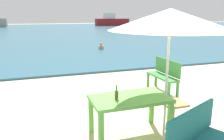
# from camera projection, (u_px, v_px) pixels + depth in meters

# --- Properties ---
(ground_plane) EXTENTS (120.00, 120.00, 0.00)m
(ground_plane) POSITION_uv_depth(u_px,v_px,m) (191.00, 133.00, 4.34)
(ground_plane) COLOR beige
(sea_water) EXTENTS (120.00, 50.00, 0.08)m
(sea_water) POSITION_uv_depth(u_px,v_px,m) (54.00, 31.00, 31.94)
(sea_water) COLOR #2D6075
(sea_water) RESTS_ON ground_plane
(picnic_table_green) EXTENTS (1.40, 0.80, 0.76)m
(picnic_table_green) POSITION_uv_depth(u_px,v_px,m) (130.00, 103.00, 4.11)
(picnic_table_green) COLOR #60B24C
(picnic_table_green) RESTS_ON ground_plane
(beer_bottle_amber) EXTENTS (0.07, 0.07, 0.26)m
(beer_bottle_amber) POSITION_uv_depth(u_px,v_px,m) (117.00, 94.00, 3.96)
(beer_bottle_amber) COLOR #2D662D
(beer_bottle_amber) RESTS_ON picnic_table_green
(patio_umbrella) EXTENTS (2.10, 2.10, 2.30)m
(patio_umbrella) POSITION_uv_depth(u_px,v_px,m) (170.00, 20.00, 3.79)
(patio_umbrella) COLOR silver
(patio_umbrella) RESTS_ON ground_plane
(side_table_wood) EXTENTS (0.44, 0.44, 0.54)m
(side_table_wood) POSITION_uv_depth(u_px,v_px,m) (173.00, 111.00, 4.48)
(side_table_wood) COLOR #9E7A51
(side_table_wood) RESTS_ON ground_plane
(bench_teal_center) EXTENTS (1.24, 0.82, 0.95)m
(bench_teal_center) POSITION_uv_depth(u_px,v_px,m) (197.00, 139.00, 3.13)
(bench_teal_center) COLOR #196066
(bench_teal_center) RESTS_ON ground_plane
(bench_green_left) EXTENTS (0.41, 1.22, 0.95)m
(bench_green_left) POSITION_uv_depth(u_px,v_px,m) (164.00, 73.00, 6.62)
(bench_green_left) COLOR #3D8C42
(bench_green_left) RESTS_ON ground_plane
(swimmer_person) EXTENTS (0.34, 0.34, 0.41)m
(swimmer_person) POSITION_uv_depth(u_px,v_px,m) (101.00, 46.00, 14.55)
(swimmer_person) COLOR tan
(swimmer_person) RESTS_ON sea_water
(boat_ferry) EXTENTS (6.82, 1.86, 2.48)m
(boat_ferry) POSITION_uv_depth(u_px,v_px,m) (112.00, 21.00, 46.72)
(boat_ferry) COLOR maroon
(boat_ferry) RESTS_ON sea_water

